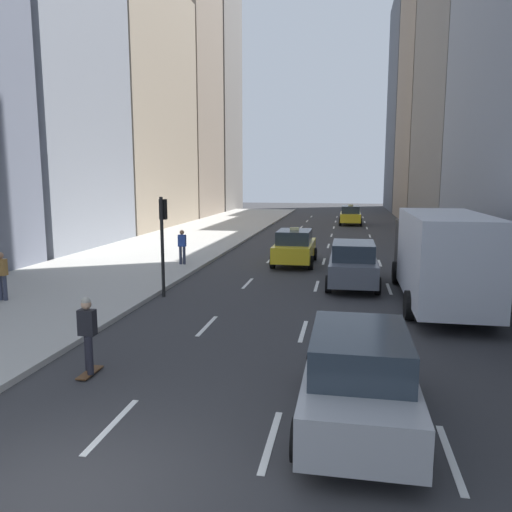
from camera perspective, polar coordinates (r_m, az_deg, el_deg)
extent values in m
plane|color=#333335|center=(7.91, -21.77, -24.37)|extent=(160.00, 160.00, 0.00)
cube|color=#ADAAA3|center=(34.50, -7.80, 1.88)|extent=(8.00, 66.00, 0.15)
cube|color=white|center=(9.50, -16.13, -18.08)|extent=(0.12, 2.00, 0.01)
cube|color=white|center=(14.71, -5.61, -7.94)|extent=(0.12, 2.00, 0.01)
cube|color=white|center=(20.36, -0.96, -3.14)|extent=(0.12, 2.00, 0.01)
cube|color=white|center=(26.17, 1.62, -0.43)|extent=(0.12, 2.00, 0.01)
cube|color=white|center=(32.05, 3.27, 1.28)|extent=(0.12, 2.00, 0.01)
cube|color=white|center=(37.97, 4.40, 2.47)|extent=(0.12, 2.00, 0.01)
cube|color=white|center=(43.91, 5.23, 3.33)|extent=(0.12, 2.00, 0.01)
cube|color=white|center=(49.86, 5.86, 3.99)|extent=(0.12, 2.00, 0.01)
cube|color=white|center=(55.82, 6.35, 4.50)|extent=(0.12, 2.00, 0.01)
cube|color=white|center=(8.72, 1.72, -20.31)|extent=(0.12, 2.00, 0.01)
cube|color=white|center=(14.22, 5.42, -8.53)|extent=(0.12, 2.00, 0.01)
cube|color=white|center=(20.01, 6.94, -3.42)|extent=(0.12, 2.00, 0.01)
cube|color=white|center=(25.90, 7.76, -0.61)|extent=(0.12, 2.00, 0.01)
cube|color=white|center=(31.83, 8.27, 1.15)|extent=(0.12, 2.00, 0.01)
cube|color=white|center=(37.78, 8.63, 2.36)|extent=(0.12, 2.00, 0.01)
cube|color=white|center=(43.74, 8.89, 3.24)|extent=(0.12, 2.00, 0.01)
cube|color=white|center=(49.72, 9.08, 3.91)|extent=(0.12, 2.00, 0.01)
cube|color=white|center=(55.70, 9.24, 4.43)|extent=(0.12, 2.00, 0.01)
cube|color=white|center=(8.80, 21.35, -20.65)|extent=(0.12, 2.00, 0.01)
cube|color=white|center=(14.27, 16.83, -8.82)|extent=(0.12, 2.00, 0.01)
cube|color=white|center=(20.05, 14.96, -3.64)|extent=(0.12, 2.00, 0.01)
cube|color=white|center=(25.93, 13.95, -0.79)|extent=(0.12, 2.00, 0.01)
cube|color=white|center=(31.85, 13.31, 1.01)|extent=(0.12, 2.00, 0.01)
cube|color=white|center=(37.80, 12.88, 2.24)|extent=(0.12, 2.00, 0.01)
cube|color=white|center=(43.76, 12.56, 3.14)|extent=(0.12, 2.00, 0.01)
cube|color=white|center=(49.73, 12.32, 3.82)|extent=(0.12, 2.00, 0.01)
cube|color=white|center=(55.71, 12.12, 4.35)|extent=(0.12, 2.00, 0.01)
cube|color=gray|center=(33.40, -22.67, 15.78)|extent=(6.00, 10.10, 17.26)
cube|color=gray|center=(44.86, -13.54, 16.31)|extent=(6.00, 14.96, 20.42)
cube|color=gray|center=(58.29, -8.22, 22.25)|extent=(6.00, 10.39, 35.56)
cube|color=slate|center=(68.49, -5.13, 20.33)|extent=(6.00, 10.03, 35.67)
cube|color=slate|center=(40.02, 23.27, 17.05)|extent=(6.00, 15.62, 20.79)
cube|color=gray|center=(55.78, 19.72, 17.29)|extent=(6.00, 14.87, 25.70)
cube|color=#4C515B|center=(71.54, 17.67, 16.22)|extent=(6.00, 15.61, 27.69)
cube|color=yellow|center=(24.86, 4.45, 0.68)|extent=(1.80, 4.40, 0.76)
cube|color=#28333D|center=(24.51, 4.41, 2.22)|extent=(1.58, 2.29, 0.64)
cube|color=#F2E599|center=(24.46, 4.42, 3.12)|extent=(0.44, 0.20, 0.14)
cylinder|color=black|center=(26.36, 2.81, 0.34)|extent=(0.22, 0.66, 0.66)
cylinder|color=black|center=(26.18, 6.71, 0.23)|extent=(0.22, 0.66, 0.66)
cylinder|color=black|center=(23.69, 1.93, -0.63)|extent=(0.22, 0.66, 0.66)
cylinder|color=black|center=(23.50, 6.28, -0.76)|extent=(0.22, 0.66, 0.66)
cube|color=yellow|center=(46.62, 10.74, 4.40)|extent=(1.80, 4.40, 0.76)
cube|color=#28333D|center=(46.31, 10.76, 5.24)|extent=(1.58, 2.29, 0.64)
cube|color=#F2E599|center=(46.28, 10.78, 5.72)|extent=(0.44, 0.20, 0.14)
cylinder|color=black|center=(48.01, 9.64, 4.11)|extent=(0.22, 0.66, 0.66)
cylinder|color=black|center=(48.02, 11.79, 4.05)|extent=(0.22, 0.66, 0.66)
cylinder|color=black|center=(45.29, 9.59, 3.83)|extent=(0.22, 0.66, 0.66)
cylinder|color=black|center=(45.30, 11.87, 3.76)|extent=(0.22, 0.66, 0.66)
cube|color=#9EA0A5|center=(9.16, 11.61, -14.04)|extent=(1.80, 4.53, 0.77)
cube|color=#28333D|center=(8.65, 11.79, -10.43)|extent=(1.58, 2.35, 0.64)
cylinder|color=black|center=(10.62, 6.41, -12.87)|extent=(0.22, 0.66, 0.66)
cylinder|color=black|center=(10.67, 16.37, -13.09)|extent=(0.22, 0.66, 0.66)
cylinder|color=black|center=(8.09, 4.91, -20.21)|extent=(0.22, 0.66, 0.66)
cylinder|color=black|center=(8.15, 18.48, -20.43)|extent=(0.22, 0.66, 0.66)
cube|color=#565B66|center=(20.17, 11.01, -1.31)|extent=(1.80, 4.56, 0.81)
cube|color=#28333D|center=(19.78, 11.08, 0.62)|extent=(1.58, 2.37, 0.64)
cylinder|color=black|center=(21.64, 8.56, -1.64)|extent=(0.22, 0.66, 0.66)
cylinder|color=black|center=(21.66, 13.33, -1.78)|extent=(0.22, 0.66, 0.66)
cylinder|color=black|center=(18.87, 8.27, -3.20)|extent=(0.22, 0.66, 0.66)
cylinder|color=black|center=(18.89, 13.74, -3.35)|extent=(0.22, 0.66, 0.66)
cube|color=#262628|center=(21.06, 18.69, 0.92)|extent=(2.10, 2.40, 2.10)
cube|color=#28333D|center=(22.16, 18.31, 2.09)|extent=(1.90, 0.10, 0.90)
cube|color=silver|center=(16.92, 20.73, -0.03)|extent=(2.30, 6.00, 2.70)
cylinder|color=black|center=(21.10, 15.72, -1.82)|extent=(0.28, 0.90, 0.90)
cylinder|color=black|center=(21.40, 21.33, -1.95)|extent=(0.28, 0.90, 0.90)
cylinder|color=black|center=(15.84, 17.12, -5.41)|extent=(0.28, 0.90, 0.90)
cylinder|color=black|center=(16.28, 25.22, -5.49)|extent=(0.28, 0.90, 0.90)
cube|color=brown|center=(11.78, -18.46, -12.52)|extent=(0.24, 0.80, 0.03)
cylinder|color=black|center=(12.01, -17.80, -12.18)|extent=(0.18, 0.05, 0.05)
cylinder|color=black|center=(11.56, -19.14, -13.10)|extent=(0.18, 0.05, 0.05)
cylinder|color=#23232D|center=(11.77, -18.67, -10.29)|extent=(0.14, 0.14, 0.84)
cylinder|color=#23232D|center=(11.49, -18.46, -10.75)|extent=(0.14, 0.14, 0.84)
cube|color=black|center=(11.42, -18.74, -7.20)|extent=(0.36, 0.22, 0.56)
sphere|color=tan|center=(11.32, -18.85, -5.25)|extent=(0.22, 0.22, 0.22)
sphere|color=#B2AD9E|center=(11.30, -18.86, -4.96)|extent=(0.20, 0.20, 0.20)
cylinder|color=#383D51|center=(19.02, -27.19, -3.24)|extent=(0.14, 0.14, 0.86)
cylinder|color=#383D51|center=(18.92, -26.75, -3.27)|extent=(0.14, 0.14, 0.86)
cube|color=olive|center=(18.84, -27.12, -1.14)|extent=(0.36, 0.22, 0.56)
sphere|color=#9E7051|center=(18.79, -27.21, 0.06)|extent=(0.22, 0.22, 0.22)
cylinder|color=#383D51|center=(24.25, -8.61, 0.09)|extent=(0.14, 0.14, 0.86)
cylinder|color=#383D51|center=(24.19, -8.21, 0.08)|extent=(0.14, 0.14, 0.86)
cube|color=#2D4CA5|center=(24.12, -8.45, 1.75)|extent=(0.36, 0.22, 0.56)
sphere|color=#9E7051|center=(24.07, -8.47, 2.70)|extent=(0.22, 0.22, 0.22)
cylinder|color=black|center=(18.13, -10.65, 0.97)|extent=(0.12, 0.12, 3.60)
cube|color=black|center=(18.16, -10.57, 5.27)|extent=(0.24, 0.20, 0.72)
sphere|color=red|center=(18.25, -10.47, 6.01)|extent=(0.14, 0.14, 0.14)
sphere|color=#4C3F14|center=(18.27, -10.45, 5.29)|extent=(0.14, 0.14, 0.14)
sphere|color=#198C2D|center=(18.28, -10.43, 4.57)|extent=(0.14, 0.14, 0.14)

